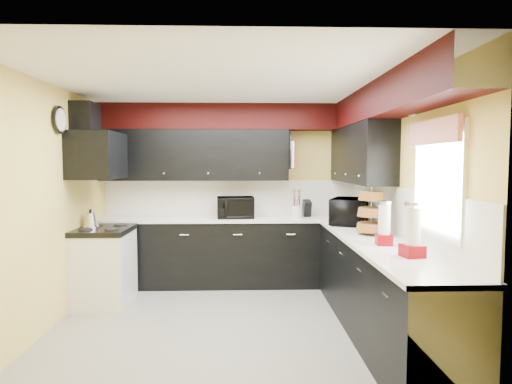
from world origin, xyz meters
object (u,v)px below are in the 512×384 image
at_px(microwave, 349,211).
at_px(knife_block, 307,209).
at_px(toaster_oven, 235,207).
at_px(utensil_crock, 297,212).
at_px(kettle, 91,220).

bearing_deg(microwave, knife_block, 52.31).
bearing_deg(toaster_oven, utensil_crock, -3.45).
relative_size(toaster_oven, knife_block, 2.18).
height_order(microwave, utensil_crock, microwave).
bearing_deg(toaster_oven, knife_block, 1.78).
bearing_deg(utensil_crock, kettle, -166.26).
bearing_deg(toaster_oven, kettle, -164.35).
distance_m(toaster_oven, microwave, 1.55).
bearing_deg(microwave, toaster_oven, 88.85).
distance_m(knife_block, kettle, 2.84).
relative_size(microwave, knife_block, 2.54).
relative_size(utensil_crock, kettle, 0.87).
relative_size(toaster_oven, kettle, 2.65).
relative_size(knife_block, kettle, 1.22).
xyz_separation_m(toaster_oven, utensil_crock, (0.85, 0.01, -0.06)).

